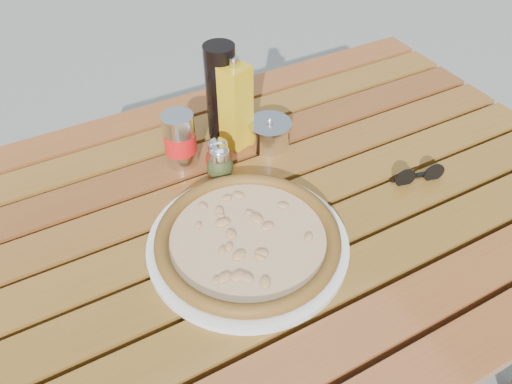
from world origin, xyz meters
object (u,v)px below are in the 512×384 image
plate (248,244)px  dark_bottle (221,93)px  pepper_shaker (219,156)px  olive_oil_cruet (235,106)px  parmesan_tin (270,133)px  pizza (248,238)px  oregano_shaker (220,163)px  sunglasses (419,175)px  soda_can (180,140)px  table (261,236)px

plate → dark_bottle: size_ratio=1.64×
pepper_shaker → olive_oil_cruet: olive_oil_cruet is taller
olive_oil_cruet → parmesan_tin: bearing=-33.7°
pizza → dark_bottle: 0.35m
plate → olive_oil_cruet: olive_oil_cruet is taller
oregano_shaker → olive_oil_cruet: olive_oil_cruet is taller
plate → oregano_shaker: (0.04, 0.19, 0.03)m
olive_oil_cruet → sunglasses: size_ratio=1.89×
soda_can → parmesan_tin: 0.20m
table → parmesan_tin: size_ratio=11.08×
olive_oil_cruet → oregano_shaker: bearing=-132.5°
plate → pizza: (0.00, 0.00, 0.02)m
dark_bottle → soda_can: bearing=-159.3°
pizza → pepper_shaker: 0.22m
soda_can → sunglasses: soda_can is taller
pepper_shaker → oregano_shaker: same height
soda_can → parmesan_tin: size_ratio=0.95×
pizza → dark_bottle: bearing=71.6°
olive_oil_cruet → sunglasses: bearing=-47.5°
dark_bottle → sunglasses: (0.28, -0.33, -0.09)m
pepper_shaker → sunglasses: size_ratio=0.74×
pizza → sunglasses: sunglasses is taller
olive_oil_cruet → sunglasses: olive_oil_cruet is taller
table → oregano_shaker: oregano_shaker is taller
pepper_shaker → soda_can: 0.09m
pizza → olive_oil_cruet: size_ratio=1.88×
pepper_shaker → sunglasses: bearing=-33.2°
table → pizza: pizza is taller
table → pizza: 0.14m
oregano_shaker → parmesan_tin: oregano_shaker is taller
dark_bottle → parmesan_tin: size_ratio=1.74×
table → soda_can: soda_can is taller
soda_can → plate: bearing=-87.4°
olive_oil_cruet → dark_bottle: bearing=107.8°
soda_can → olive_oil_cruet: size_ratio=0.57×
plate → parmesan_tin: size_ratio=2.85×
soda_can → parmesan_tin: bearing=-10.5°
table → oregano_shaker: 0.17m
dark_bottle → olive_oil_cruet: (0.01, -0.04, -0.01)m
pepper_shaker → sunglasses: (0.34, -0.22, -0.02)m
parmesan_tin → oregano_shaker: bearing=-161.2°
table → plate: (-0.07, -0.07, 0.08)m
olive_oil_cruet → plate: bearing=-113.0°
oregano_shaker → sunglasses: oregano_shaker is taller
table → olive_oil_cruet: bearing=75.7°
dark_bottle → olive_oil_cruet: bearing=-72.2°
table → pizza: size_ratio=3.55×
table → pepper_shaker: pepper_shaker is taller
pizza → sunglasses: 0.39m
table → dark_bottle: size_ratio=6.36×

